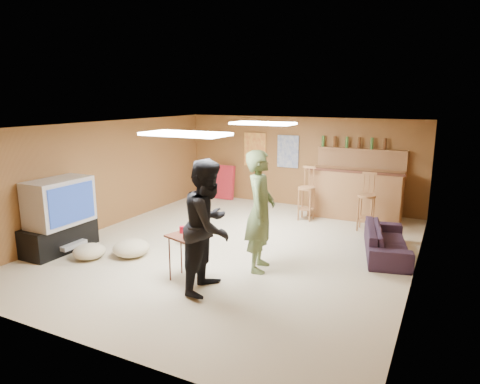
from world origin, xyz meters
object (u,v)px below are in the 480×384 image
at_px(person_olive, 260,211).
at_px(tv_body, 59,202).
at_px(sofa, 387,241).
at_px(tray_table, 187,258).
at_px(person_black, 209,226).
at_px(bar_counter, 355,194).

bearing_deg(person_olive, tv_body, 89.35).
bearing_deg(sofa, tray_table, 120.80).
distance_m(tv_body, person_black, 3.10).
xyz_separation_m(person_olive, sofa, (1.71, 1.55, -0.70)).
xyz_separation_m(person_olive, tray_table, (-0.81, -0.85, -0.61)).
distance_m(tv_body, tray_table, 2.68).
relative_size(bar_counter, person_olive, 1.05).
xyz_separation_m(tv_body, sofa, (5.14, 2.37, -0.65)).
relative_size(person_olive, sofa, 1.10).
xyz_separation_m(tv_body, bar_counter, (4.15, 4.45, -0.35)).
relative_size(person_olive, tray_table, 2.77).
height_order(person_black, tray_table, person_black).
distance_m(tv_body, person_olive, 3.53).
distance_m(tv_body, sofa, 5.70).
relative_size(bar_counter, person_black, 1.07).
bearing_deg(tv_body, person_black, -2.87).
height_order(bar_counter, person_olive, person_olive).
bearing_deg(sofa, person_black, 128.21).
bearing_deg(person_black, tv_body, 81.15).
bearing_deg(tv_body, tray_table, -0.49).
distance_m(tv_body, bar_counter, 6.09).
height_order(tv_body, tray_table, tv_body).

